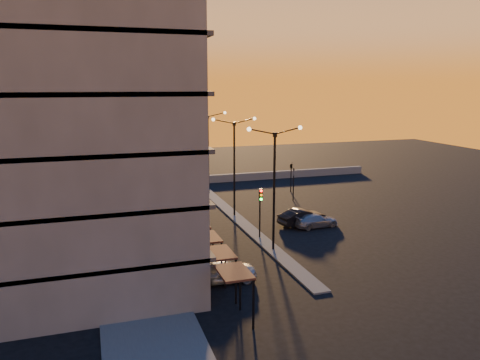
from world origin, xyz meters
name	(u,v)px	position (x,y,z in m)	size (l,w,h in m)	color
ground	(273,250)	(0.00, 0.00, 0.00)	(120.00, 120.00, 0.00)	black
sidewalk_west	(129,247)	(-10.50, 4.00, 0.06)	(5.00, 40.00, 0.12)	#545451
median	(234,216)	(0.00, 10.00, 0.06)	(1.20, 36.00, 0.12)	#545451
parapet	(212,179)	(2.00, 26.00, 0.50)	(44.00, 0.50, 1.00)	slate
building	(68,94)	(-14.00, 0.03, 11.91)	(14.35, 17.08, 25.00)	#69665D
streetlamp_near	(274,179)	(0.00, 0.00, 5.59)	(4.32, 0.32, 9.51)	black
streetlamp_mid	(234,159)	(0.00, 10.00, 5.59)	(4.32, 0.32, 9.51)	black
streetlamp_far	(208,146)	(0.00, 20.00, 5.59)	(4.32, 0.32, 9.51)	black
traffic_light_main	(260,205)	(0.00, 2.87, 2.89)	(0.28, 0.44, 4.25)	black
signal_east_a	(293,183)	(8.00, 14.00, 1.93)	(0.13, 0.16, 3.60)	black
signal_east_b	(291,166)	(9.50, 18.00, 3.10)	(0.42, 1.99, 3.60)	black
car_hatchback	(221,271)	(-5.36, -4.38, 0.78)	(1.83, 4.55, 1.55)	#AEB2B6
car_sedan	(302,217)	(5.00, 5.44, 0.73)	(1.55, 4.44, 1.46)	black
car_wagon	(316,220)	(5.89, 4.46, 0.60)	(1.69, 4.15, 1.21)	#999BA0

